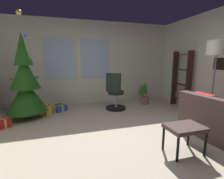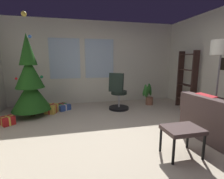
{
  "view_description": "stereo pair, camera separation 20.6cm",
  "coord_description": "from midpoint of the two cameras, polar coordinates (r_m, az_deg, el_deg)",
  "views": [
    {
      "loc": [
        -0.9,
        -2.47,
        1.38
      ],
      "look_at": [
        0.04,
        0.6,
        0.8
      ],
      "focal_mm": 26.44,
      "sensor_mm": 36.0,
      "label": 1
    },
    {
      "loc": [
        -0.7,
        -2.52,
        1.38
      ],
      "look_at": [
        0.04,
        0.6,
        0.8
      ],
      "focal_mm": 26.44,
      "sensor_mm": 36.0,
      "label": 2
    }
  ],
  "objects": [
    {
      "name": "gift_box_green",
      "position": [
        4.84,
        -19.61,
        -5.87
      ],
      "size": [
        0.34,
        0.32,
        0.18
      ],
      "color": "#1E722D",
      "rests_on": "ground_plane"
    },
    {
      "name": "office_chair",
      "position": [
        4.57,
        -0.19,
        -2.03
      ],
      "size": [
        0.59,
        0.6,
        1.04
      ],
      "color": "black",
      "rests_on": "ground_plane"
    },
    {
      "name": "gift_box_gold",
      "position": [
        4.6,
        -22.54,
        -6.54
      ],
      "size": [
        0.34,
        0.37,
        0.23
      ],
      "color": "gold",
      "rests_on": "ground_plane"
    },
    {
      "name": "gift_box_blue",
      "position": [
        4.77,
        -18.69,
        -6.16
      ],
      "size": [
        0.4,
        0.38,
        0.16
      ],
      "color": "#2D4C99",
      "rests_on": "ground_plane"
    },
    {
      "name": "wall_back_with_windows",
      "position": [
        5.35,
        -8.68,
        9.15
      ],
      "size": [
        5.28,
        0.12,
        2.57
      ],
      "color": "beige",
      "rests_on": "ground_plane"
    },
    {
      "name": "ground_plane",
      "position": [
        2.98,
        0.69,
        -18.35
      ],
      "size": [
        5.28,
        5.49,
        0.1
      ],
      "primitive_type": "cube",
      "color": "#C3B49B"
    },
    {
      "name": "gift_box_red",
      "position": [
        4.18,
        -34.72,
        -9.58
      ],
      "size": [
        0.33,
        0.33,
        0.19
      ],
      "color": "red",
      "rests_on": "ground_plane"
    },
    {
      "name": "bookshelf",
      "position": [
        5.16,
        21.87,
        2.32
      ],
      "size": [
        0.18,
        0.64,
        1.62
      ],
      "color": "#311F1A",
      "rests_on": "ground_plane"
    },
    {
      "name": "potted_plant",
      "position": [
        5.29,
        9.85,
        -1.73
      ],
      "size": [
        0.42,
        0.36,
        0.67
      ],
      "color": "brown",
      "rests_on": "ground_plane"
    },
    {
      "name": "holiday_tree",
      "position": [
        4.4,
        -28.95,
        1.7
      ],
      "size": [
        0.92,
        0.92,
        2.46
      ],
      "color": "#4C331E",
      "rests_on": "ground_plane"
    },
    {
      "name": "floor_lamp",
      "position": [
        3.83,
        31.14,
        10.49
      ],
      "size": [
        0.37,
        0.37,
        1.75
      ],
      "color": "slate",
      "rests_on": "ground_plane"
    },
    {
      "name": "footstool",
      "position": [
        2.66,
        21.75,
        -12.72
      ],
      "size": [
        0.53,
        0.39,
        0.43
      ],
      "color": "#4B3A38",
      "rests_on": "ground_plane"
    }
  ]
}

